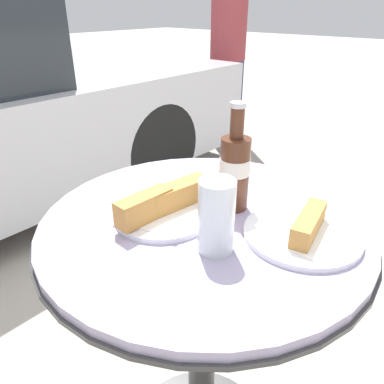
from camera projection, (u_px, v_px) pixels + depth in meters
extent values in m
cylinder|color=#333333|center=(202.00, 347.00, 0.97)|extent=(0.07, 0.07, 0.74)
cylinder|color=#333333|center=(204.00, 228.00, 0.80)|extent=(0.70, 0.70, 0.01)
cylinder|color=#9E93B2|center=(204.00, 222.00, 0.80)|extent=(0.69, 0.69, 0.02)
cylinder|color=#4C2819|center=(234.00, 174.00, 0.80)|extent=(0.06, 0.06, 0.16)
cylinder|color=silver|center=(235.00, 166.00, 0.79)|extent=(0.07, 0.07, 0.04)
cylinder|color=#4C2819|center=(237.00, 123.00, 0.75)|extent=(0.03, 0.03, 0.06)
cylinder|color=silver|center=(238.00, 105.00, 0.73)|extent=(0.03, 0.03, 0.01)
cylinder|color=silver|center=(216.00, 224.00, 0.67)|extent=(0.06, 0.06, 0.11)
cylinder|color=silver|center=(216.00, 216.00, 0.66)|extent=(0.07, 0.07, 0.14)
cylinder|color=white|center=(163.00, 215.00, 0.79)|extent=(0.20, 0.20, 0.01)
cube|color=white|center=(162.00, 212.00, 0.79)|extent=(0.18, 0.18, 0.00)
cube|color=#B77F3D|center=(144.00, 207.00, 0.75)|extent=(0.13, 0.05, 0.05)
cube|color=#B77F3D|center=(179.00, 194.00, 0.81)|extent=(0.15, 0.06, 0.05)
cylinder|color=white|center=(302.00, 234.00, 0.73)|extent=(0.23, 0.23, 0.01)
cube|color=white|center=(302.00, 231.00, 0.72)|extent=(0.15, 0.15, 0.00)
cube|color=#B77F3D|center=(309.00, 223.00, 0.71)|extent=(0.14, 0.06, 0.04)
cylinder|color=black|center=(39.00, 109.00, 3.46)|extent=(0.61, 0.21, 0.61)
cylinder|color=black|center=(155.00, 147.00, 2.55)|extent=(0.61, 0.21, 0.61)
cylinder|color=navy|center=(217.00, 101.00, 3.47)|extent=(0.14, 0.14, 0.73)
cylinder|color=navy|center=(234.00, 100.00, 3.51)|extent=(0.14, 0.14, 0.73)
cylinder|color=maroon|center=(229.00, 23.00, 3.19)|extent=(0.31, 0.31, 0.59)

